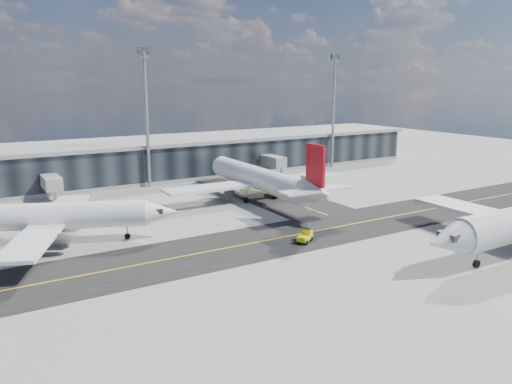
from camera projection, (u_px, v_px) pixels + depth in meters
ground at (271, 251)px, 66.81m from camera, size 300.00×300.00×0.00m
taxiway_lanes at (255, 227)px, 77.76m from camera, size 180.00×63.00×0.03m
terminal_concourse at (139, 164)px, 111.87m from camera, size 152.00×19.80×8.80m
floodlight_masts at (146, 114)px, 103.54m from camera, size 102.50×0.70×28.90m
airliner_af at (38, 217)px, 69.34m from camera, size 36.51×31.55×11.30m
airliner_redtail at (260, 179)px, 93.83m from camera, size 36.18×42.52×12.62m
baggage_tug at (306, 236)px, 70.30m from camera, size 3.12×2.61×1.78m
service_van at (222, 185)px, 105.02m from camera, size 3.60×5.81×1.50m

